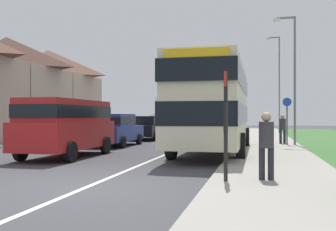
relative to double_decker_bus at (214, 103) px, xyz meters
The scene contains 14 objects.
ground_plane 9.03m from the double_decker_bus, 102.27° to the right, with size 120.00×120.00×0.00m, color #424247.
lane_marking_centre 2.89m from the double_decker_bus, 162.83° to the right, with size 0.14×60.00×0.01m, color silver.
pavement_near_side 4.05m from the double_decker_bus, 47.80° to the right, with size 3.20×68.00×0.12m, color #9E998E.
double_decker_bus is the anchor object (origin of this frame).
parked_van_red 6.14m from the double_decker_bus, 151.15° to the right, with size 2.11×5.04×2.20m.
parked_car_blue 6.27m from the double_decker_bus, 153.56° to the left, with size 1.93×4.38×1.69m.
parked_car_black 10.11m from the double_decker_bus, 122.29° to the left, with size 1.91×4.46×1.58m.
parked_car_white 14.72m from the double_decker_bus, 111.94° to the left, with size 2.01×4.27×1.71m.
pedestrian_at_stop 7.80m from the double_decker_bus, 74.76° to the right, with size 0.34×0.34×1.67m.
pedestrian_walking_away 5.94m from the double_decker_bus, 57.82° to the left, with size 0.34×0.34×1.67m.
bus_stop_sign 7.94m from the double_decker_bus, 81.75° to the right, with size 0.09×0.52×2.60m.
cycle_route_sign 5.31m from the double_decker_bus, 51.56° to the left, with size 0.44×0.08×2.52m.
street_lamp_mid 5.69m from the double_decker_bus, 49.31° to the left, with size 1.14×0.20×6.65m.
street_lamp_far 18.90m from the double_decker_bus, 79.18° to the left, with size 1.14×0.20×8.45m.
Camera 1 is at (3.72, -8.09, 1.58)m, focal length 41.80 mm.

